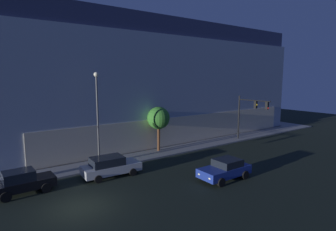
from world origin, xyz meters
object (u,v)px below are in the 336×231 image
(traffic_light_far_corner, at_px, (251,110))
(modern_building, at_px, (134,82))
(car_blue, at_px, (225,169))
(street_lamp_sidewalk, at_px, (97,108))
(car_black, at_px, (23,182))
(car_silver, at_px, (110,166))
(sidewalk_tree, at_px, (159,118))

(traffic_light_far_corner, bearing_deg, modern_building, 112.17)
(traffic_light_far_corner, distance_m, car_blue, 14.32)
(modern_building, relative_size, traffic_light_far_corner, 7.13)
(modern_building, bearing_deg, street_lamp_sidewalk, -128.59)
(modern_building, height_order, car_black, modern_building)
(car_silver, relative_size, car_blue, 1.10)
(street_lamp_sidewalk, distance_m, sidewalk_tree, 7.39)
(modern_building, distance_m, car_silver, 22.79)
(modern_building, bearing_deg, car_silver, -124.24)
(street_lamp_sidewalk, bearing_deg, car_black, -158.72)
(modern_building, bearing_deg, sidewalk_tree, -108.99)
(sidewalk_tree, bearing_deg, traffic_light_far_corner, -13.49)
(traffic_light_far_corner, relative_size, car_black, 1.37)
(traffic_light_far_corner, xyz_separation_m, car_silver, (-19.24, -0.95, -3.26))
(sidewalk_tree, distance_m, car_black, 14.52)
(street_lamp_sidewalk, bearing_deg, sidewalk_tree, 6.79)
(sidewalk_tree, bearing_deg, car_silver, -152.76)
(car_silver, bearing_deg, street_lamp_sidewalk, 85.55)
(car_black, bearing_deg, modern_building, 43.40)
(modern_building, xyz_separation_m, sidewalk_tree, (-4.90, -14.24, -3.68))
(traffic_light_far_corner, bearing_deg, car_blue, -149.87)
(car_black, bearing_deg, sidewalk_tree, 14.01)
(traffic_light_far_corner, bearing_deg, sidewalk_tree, 166.51)
(street_lamp_sidewalk, xyz_separation_m, sidewalk_tree, (7.15, 0.85, -1.68))
(car_silver, xyz_separation_m, car_blue, (7.19, -6.05, -0.02))
(sidewalk_tree, relative_size, car_black, 1.18)
(street_lamp_sidewalk, bearing_deg, car_silver, -94.45)
(sidewalk_tree, xyz_separation_m, car_black, (-13.81, -3.45, -2.87))
(modern_building, relative_size, car_silver, 8.31)
(modern_building, relative_size, street_lamp_sidewalk, 4.76)
(traffic_light_far_corner, bearing_deg, car_silver, -177.17)
(modern_building, bearing_deg, car_blue, -101.94)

